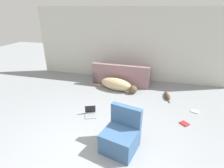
{
  "coord_description": "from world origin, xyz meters",
  "views": [
    {
      "loc": [
        0.97,
        -2.16,
        2.56
      ],
      "look_at": [
        -0.08,
        1.86,
        0.75
      ],
      "focal_mm": 28.0,
      "sensor_mm": 36.0,
      "label": 1
    }
  ],
  "objects_px": {
    "cat": "(167,96)",
    "book_cream": "(195,111)",
    "couch": "(122,76)",
    "side_chair": "(121,136)",
    "laptop_open": "(90,112)",
    "dog": "(117,85)",
    "book_red": "(184,124)"
  },
  "relations": [
    {
      "from": "couch",
      "to": "cat",
      "type": "relative_size",
      "value": 3.25
    },
    {
      "from": "dog",
      "to": "side_chair",
      "type": "height_order",
      "value": "side_chair"
    },
    {
      "from": "couch",
      "to": "dog",
      "type": "height_order",
      "value": "couch"
    },
    {
      "from": "cat",
      "to": "book_cream",
      "type": "height_order",
      "value": "cat"
    },
    {
      "from": "book_cream",
      "to": "side_chair",
      "type": "bearing_deg",
      "value": -132.96
    },
    {
      "from": "dog",
      "to": "book_red",
      "type": "distance_m",
      "value": 2.48
    },
    {
      "from": "dog",
      "to": "book_cream",
      "type": "height_order",
      "value": "dog"
    },
    {
      "from": "couch",
      "to": "laptop_open",
      "type": "distance_m",
      "value": 2.31
    },
    {
      "from": "couch",
      "to": "dog",
      "type": "bearing_deg",
      "value": 89.24
    },
    {
      "from": "dog",
      "to": "side_chair",
      "type": "bearing_deg",
      "value": -62.47
    },
    {
      "from": "laptop_open",
      "to": "book_red",
      "type": "relative_size",
      "value": 1.57
    },
    {
      "from": "laptop_open",
      "to": "side_chair",
      "type": "relative_size",
      "value": 0.47
    },
    {
      "from": "couch",
      "to": "book_red",
      "type": "bearing_deg",
      "value": 134.83
    },
    {
      "from": "dog",
      "to": "cat",
      "type": "xyz_separation_m",
      "value": [
        1.63,
        -0.16,
        -0.13
      ]
    },
    {
      "from": "laptop_open",
      "to": "book_cream",
      "type": "relative_size",
      "value": 1.73
    },
    {
      "from": "dog",
      "to": "cat",
      "type": "relative_size",
      "value": 2.52
    },
    {
      "from": "dog",
      "to": "side_chair",
      "type": "relative_size",
      "value": 1.89
    },
    {
      "from": "dog",
      "to": "book_red",
      "type": "bearing_deg",
      "value": -23.2
    },
    {
      "from": "book_red",
      "to": "laptop_open",
      "type": "bearing_deg",
      "value": -175.38
    },
    {
      "from": "book_cream",
      "to": "side_chair",
      "type": "xyz_separation_m",
      "value": [
        -1.65,
        -1.77,
        0.27
      ]
    },
    {
      "from": "dog",
      "to": "laptop_open",
      "type": "height_order",
      "value": "dog"
    },
    {
      "from": "book_red",
      "to": "side_chair",
      "type": "bearing_deg",
      "value": -139.31
    },
    {
      "from": "cat",
      "to": "side_chair",
      "type": "relative_size",
      "value": 0.75
    },
    {
      "from": "cat",
      "to": "side_chair",
      "type": "xyz_separation_m",
      "value": [
        -0.96,
        -2.44,
        0.22
      ]
    },
    {
      "from": "cat",
      "to": "laptop_open",
      "type": "bearing_deg",
      "value": 117.83
    },
    {
      "from": "couch",
      "to": "cat",
      "type": "distance_m",
      "value": 1.8
    },
    {
      "from": "laptop_open",
      "to": "book_cream",
      "type": "bearing_deg",
      "value": -5.27
    },
    {
      "from": "book_cream",
      "to": "side_chair",
      "type": "height_order",
      "value": "side_chair"
    },
    {
      "from": "cat",
      "to": "laptop_open",
      "type": "relative_size",
      "value": 1.61
    },
    {
      "from": "couch",
      "to": "side_chair",
      "type": "bearing_deg",
      "value": 102.87
    },
    {
      "from": "cat",
      "to": "laptop_open",
      "type": "height_order",
      "value": "laptop_open"
    },
    {
      "from": "laptop_open",
      "to": "side_chair",
      "type": "bearing_deg",
      "value": -65.79
    }
  ]
}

